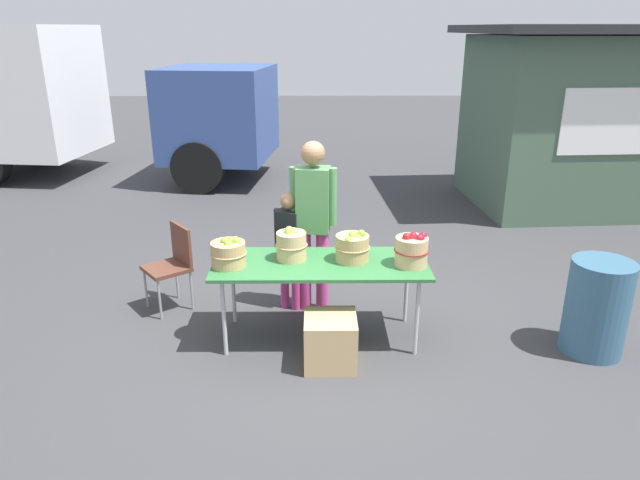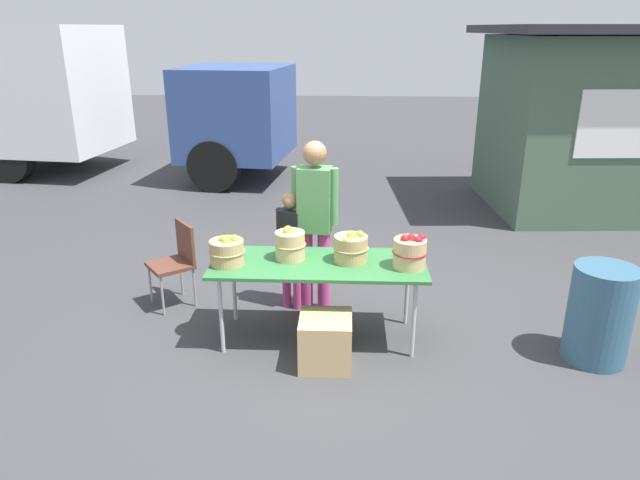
% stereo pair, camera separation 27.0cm
% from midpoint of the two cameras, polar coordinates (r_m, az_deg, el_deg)
% --- Properties ---
extents(ground_plane, '(40.00, 40.00, 0.00)m').
position_cam_midpoint_polar(ground_plane, '(5.40, -1.43, -9.62)').
color(ground_plane, '#38383A').
extents(market_table, '(1.90, 0.76, 0.75)m').
position_cam_midpoint_polar(market_table, '(5.09, -1.50, -2.72)').
color(market_table, '#2D6B38').
rests_on(market_table, ground).
extents(apple_basket_green_0, '(0.32, 0.32, 0.27)m').
position_cam_midpoint_polar(apple_basket_green_0, '(5.03, -10.60, -1.31)').
color(apple_basket_green_0, tan).
rests_on(apple_basket_green_0, market_table).
extents(apple_basket_green_1, '(0.29, 0.29, 0.31)m').
position_cam_midpoint_polar(apple_basket_green_1, '(5.10, -4.38, -0.47)').
color(apple_basket_green_1, tan).
rests_on(apple_basket_green_1, market_table).
extents(apple_basket_green_2, '(0.32, 0.32, 0.29)m').
position_cam_midpoint_polar(apple_basket_green_2, '(5.06, 1.73, -0.70)').
color(apple_basket_green_2, tan).
rests_on(apple_basket_green_2, market_table).
extents(apple_basket_red_0, '(0.30, 0.30, 0.31)m').
position_cam_midpoint_polar(apple_basket_red_0, '(5.00, 7.60, -0.98)').
color(apple_basket_red_0, tan).
rests_on(apple_basket_red_0, market_table).
extents(vendor_adult, '(0.45, 0.27, 1.72)m').
position_cam_midpoint_polar(vendor_adult, '(5.53, -2.07, 2.60)').
color(vendor_adult, '#CC3F8C').
rests_on(vendor_adult, ground).
extents(child_customer, '(0.30, 0.24, 1.22)m').
position_cam_midpoint_polar(child_customer, '(5.65, -4.43, -0.21)').
color(child_customer, '#CC3F8C').
rests_on(child_customer, ground).
extents(box_truck, '(7.90, 3.03, 2.75)m').
position_cam_midpoint_polar(box_truck, '(12.34, -27.42, 12.55)').
color(box_truck, white).
rests_on(box_truck, ground).
extents(food_kiosk, '(3.67, 3.11, 2.74)m').
position_cam_midpoint_polar(food_kiosk, '(9.93, 23.48, 11.14)').
color(food_kiosk, '#47604C').
rests_on(food_kiosk, ground).
extents(folding_chair, '(0.56, 0.56, 0.86)m').
position_cam_midpoint_polar(folding_chair, '(5.96, -15.74, -1.99)').
color(folding_chair, brown).
rests_on(folding_chair, ground).
extents(trash_barrel, '(0.53, 0.53, 0.85)m').
position_cam_midpoint_polar(trash_barrel, '(5.48, 24.57, -6.13)').
color(trash_barrel, '#335972').
rests_on(trash_barrel, ground).
extents(produce_crate, '(0.44, 0.44, 0.44)m').
position_cam_midpoint_polar(produce_crate, '(4.90, -0.57, -10.01)').
color(produce_crate, tan).
rests_on(produce_crate, ground).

